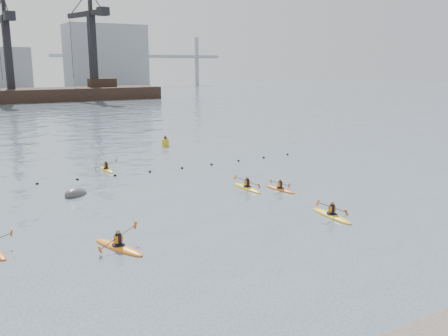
{
  "coord_description": "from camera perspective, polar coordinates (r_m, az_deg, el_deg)",
  "views": [
    {
      "loc": [
        -13.14,
        -14.91,
        9.02
      ],
      "look_at": [
        0.97,
        9.57,
        2.8
      ],
      "focal_mm": 38.0,
      "sensor_mm": 36.0,
      "label": 1
    }
  ],
  "objects": [
    {
      "name": "float_line",
      "position": [
        40.53,
        -11.01,
        -0.63
      ],
      "size": [
        33.24,
        0.73,
        0.24
      ],
      "color": "black",
      "rests_on": "ground"
    },
    {
      "name": "kayaker_4",
      "position": [
        34.9,
        6.76,
        -2.5
      ],
      "size": [
        2.04,
        3.02,
        1.1
      ],
      "rotation": [
        0.0,
        0.0,
        3.29
      ],
      "color": "orange",
      "rests_on": "ground"
    },
    {
      "name": "barge_pier",
      "position": [
        125.77,
        -24.26,
        8.09
      ],
      "size": [
        72.0,
        19.3,
        29.5
      ],
      "color": "black",
      "rests_on": "ground"
    },
    {
      "name": "skyline",
      "position": [
        165.9,
        -25.15,
        11.35
      ],
      "size": [
        141.0,
        28.0,
        22.0
      ],
      "color": "gray",
      "rests_on": "ground"
    },
    {
      "name": "nav_buoy",
      "position": [
        53.49,
        -7.06,
        3.08
      ],
      "size": [
        0.78,
        0.78,
        1.42
      ],
      "color": "#BD8F12",
      "rests_on": "ground"
    },
    {
      "name": "ground",
      "position": [
        21.82,
        10.65,
        -12.23
      ],
      "size": [
        400.0,
        400.0,
        0.0
      ],
      "primitive_type": "plane",
      "color": "#374451",
      "rests_on": "ground"
    },
    {
      "name": "mooring_buoy",
      "position": [
        34.98,
        -17.35,
        -3.11
      ],
      "size": [
        2.5,
        2.4,
        1.45
      ],
      "primitive_type": "ellipsoid",
      "rotation": [
        0.0,
        0.21,
        0.72
      ],
      "color": "#383A3C",
      "rests_on": "ground"
    },
    {
      "name": "kayaker_0",
      "position": [
        24.54,
        -12.56,
        -9.19
      ],
      "size": [
        2.3,
        3.54,
        1.23
      ],
      "rotation": [
        0.0,
        0.0,
        0.37
      ],
      "color": "orange",
      "rests_on": "ground"
    },
    {
      "name": "kayaker_3",
      "position": [
        35.02,
        2.8,
        -2.35
      ],
      "size": [
        2.31,
        3.33,
        1.3
      ],
      "rotation": [
        0.0,
        0.0,
        0.02
      ],
      "color": "yellow",
      "rests_on": "ground"
    },
    {
      "name": "kayaker_5",
      "position": [
        42.32,
        -13.99,
        -0.14
      ],
      "size": [
        2.07,
        3.07,
        1.04
      ],
      "rotation": [
        0.0,
        0.0,
        0.06
      ],
      "color": "gold",
      "rests_on": "ground"
    },
    {
      "name": "kayaker_1",
      "position": [
        29.42,
        12.83,
        -5.55
      ],
      "size": [
        2.41,
        3.5,
        1.33
      ],
      "rotation": [
        0.0,
        0.0,
        -0.05
      ],
      "color": "yellow",
      "rests_on": "ground"
    }
  ]
}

